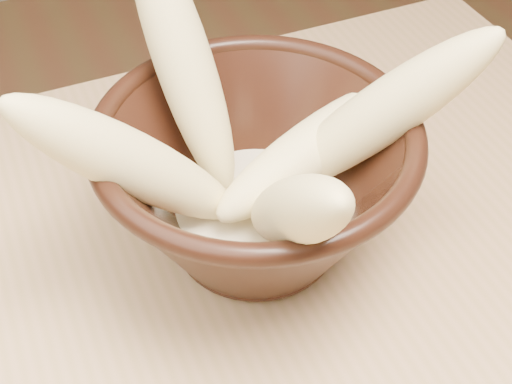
# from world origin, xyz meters

# --- Properties ---
(bowl) EXTENTS (0.24, 0.24, 0.13)m
(bowl) POSITION_xyz_m (0.22, 0.12, 0.82)
(bowl) COLOR black
(bowl) RESTS_ON table
(milk_puddle) EXTENTS (0.13, 0.13, 0.02)m
(milk_puddle) POSITION_xyz_m (0.22, 0.12, 0.79)
(milk_puddle) COLOR beige
(milk_puddle) RESTS_ON bowl
(banana_upright) EXTENTS (0.07, 0.15, 0.20)m
(banana_upright) POSITION_xyz_m (0.19, 0.20, 0.89)
(banana_upright) COLOR #EAD58A
(banana_upright) RESTS_ON bowl
(banana_left) EXTENTS (0.17, 0.05, 0.17)m
(banana_left) POSITION_xyz_m (0.13, 0.13, 0.87)
(banana_left) COLOR #EAD58A
(banana_left) RESTS_ON bowl
(banana_right) EXTENTS (0.17, 0.12, 0.18)m
(banana_right) POSITION_xyz_m (0.30, 0.11, 0.87)
(banana_right) COLOR #EAD58A
(banana_right) RESTS_ON bowl
(banana_across) EXTENTS (0.19, 0.10, 0.07)m
(banana_across) POSITION_xyz_m (0.27, 0.13, 0.84)
(banana_across) COLOR #EAD58A
(banana_across) RESTS_ON bowl
(banana_front) EXTENTS (0.06, 0.16, 0.17)m
(banana_front) POSITION_xyz_m (0.21, 0.05, 0.87)
(banana_front) COLOR #EAD58A
(banana_front) RESTS_ON bowl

